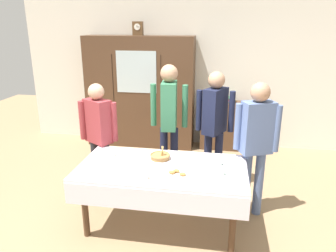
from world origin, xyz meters
name	(u,v)px	position (x,y,z in m)	size (l,w,h in m)	color
ground_plane	(165,215)	(0.00, 0.00, 0.00)	(12.00, 12.00, 0.00)	#997A56
back_wall	(190,74)	(0.00, 2.65, 1.35)	(6.40, 0.10, 2.70)	silver
dining_table	(161,176)	(0.00, -0.24, 0.66)	(1.88, 0.98, 0.75)	#4C3321
wall_cabinet	(140,92)	(-0.90, 2.35, 1.03)	(2.02, 0.46, 2.06)	#4C3321
mantel_clock	(138,28)	(-0.91, 2.35, 2.18)	(0.18, 0.11, 0.24)	brown
bookshelf_low	(229,126)	(0.79, 2.41, 0.45)	(1.07, 0.35, 0.89)	#4C3321
book_stack	(231,100)	(0.79, 2.40, 0.94)	(0.17, 0.23, 0.10)	#3D754C
tea_cup_mid_right	(112,154)	(-0.65, -0.03, 0.78)	(0.13, 0.13, 0.06)	white
tea_cup_back_edge	(219,163)	(0.63, -0.06, 0.78)	(0.13, 0.13, 0.06)	silver
tea_cup_far_left	(145,177)	(-0.12, -0.52, 0.78)	(0.13, 0.13, 0.06)	white
tea_cup_near_left	(221,173)	(0.65, -0.31, 0.78)	(0.13, 0.13, 0.06)	silver
bread_basket	(160,156)	(-0.06, 0.01, 0.79)	(0.24, 0.24, 0.16)	#9E7542
pastry_plate	(177,174)	(0.20, -0.39, 0.77)	(0.28, 0.28, 0.05)	white
spoon_near_right	(158,169)	(-0.03, -0.28, 0.76)	(0.12, 0.02, 0.01)	silver
spoon_far_right	(131,156)	(-0.42, 0.03, 0.76)	(0.12, 0.02, 0.01)	silver
person_behind_table_left	(99,130)	(-0.96, 0.39, 0.94)	(0.52, 0.36, 1.55)	#232328
person_by_cabinet	(215,119)	(0.54, 0.84, 1.03)	(0.52, 0.41, 1.68)	#191E38
person_beside_shelf	(169,114)	(-0.09, 0.81, 1.08)	(0.52, 0.38, 1.76)	#191E38
person_behind_table_right	(256,137)	(1.04, 0.23, 1.01)	(0.52, 0.32, 1.66)	slate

